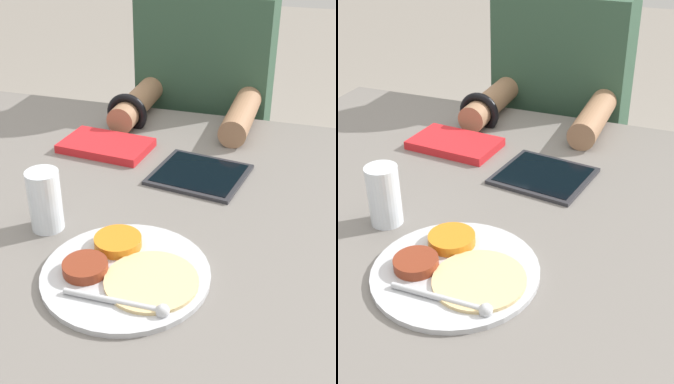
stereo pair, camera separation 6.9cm
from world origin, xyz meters
The scene contains 6 objects.
dining_table centered at (0.00, 0.00, 0.38)m, with size 1.24×0.99×0.76m.
thali_tray centered at (0.07, -0.23, 0.77)m, with size 0.28×0.28×0.03m.
red_notebook centered at (-0.14, 0.21, 0.77)m, with size 0.22×0.15×0.02m.
tablet_device centered at (0.11, 0.14, 0.76)m, with size 0.22×0.20×0.01m.
person_diner centered at (0.00, 0.65, 0.60)m, with size 0.39×0.47×1.26m.
drinking_glass centered at (-0.12, -0.14, 0.82)m, with size 0.06×0.06×0.12m.
Camera 1 is at (0.34, -0.87, 1.32)m, focal length 50.00 mm.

